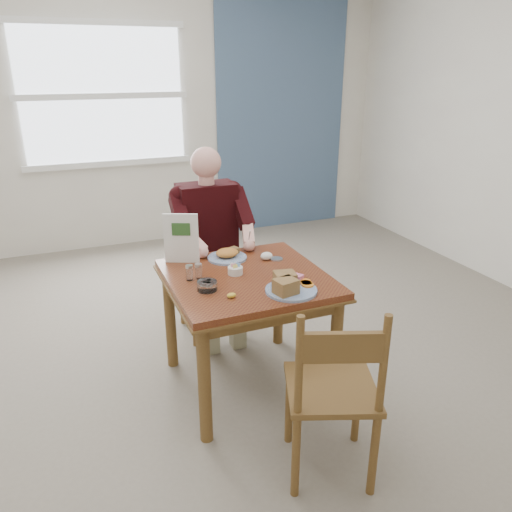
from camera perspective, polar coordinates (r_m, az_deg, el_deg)
name	(u,v)px	position (r m, az deg, el deg)	size (l,w,h in m)	color
floor	(248,383)	(3.29, -0.97, -14.30)	(6.00, 6.00, 0.00)	slate
wall_back	(144,115)	(5.61, -12.69, 15.47)	(5.50, 5.50, 0.00)	silver
accent_panel	(282,110)	(6.07, 2.96, 16.33)	(1.60, 0.02, 2.80)	#455E80
lemon_wedge	(231,295)	(2.64, -2.83, -4.52)	(0.05, 0.04, 0.03)	gold
napkin	(267,256)	(3.14, 1.21, 0.00)	(0.08, 0.06, 0.05)	white
metal_dish	(277,259)	(3.15, 2.36, -0.34)	(0.08, 0.08, 0.01)	silver
window	(103,96)	(5.51, -17.08, 17.07)	(1.72, 0.04, 1.42)	white
table	(247,293)	(2.96, -1.04, -4.19)	(0.92, 0.92, 0.75)	brown
chair_far	(208,269)	(3.72, -5.48, -1.54)	(0.42, 0.42, 0.95)	brown
chair_near	(333,392)	(2.43, 8.80, -15.10)	(0.54, 0.54, 0.95)	brown
diner	(210,230)	(3.52, -5.23, 2.93)	(0.53, 0.56, 1.39)	gray
near_plate	(289,286)	(2.71, 3.75, -3.39)	(0.31, 0.30, 0.09)	white
far_plate	(228,255)	(3.16, -3.27, 0.15)	(0.32, 0.32, 0.07)	white
caddy	(235,270)	(2.93, -2.38, -1.65)	(0.11, 0.11, 0.07)	white
shakers	(194,272)	(2.87, -7.10, -1.81)	(0.10, 0.04, 0.09)	white
creamer	(207,286)	(2.73, -5.60, -3.38)	(0.13, 0.13, 0.05)	white
menu	(181,238)	(3.09, -8.54, 2.04)	(0.20, 0.10, 0.31)	white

